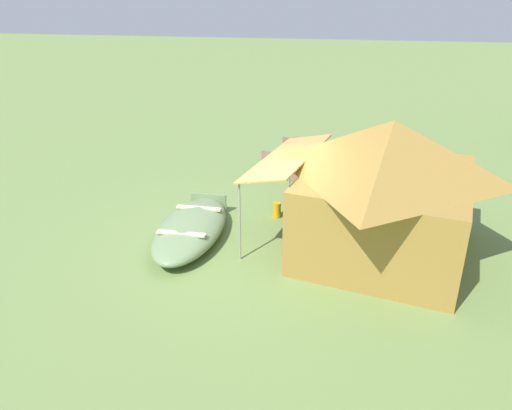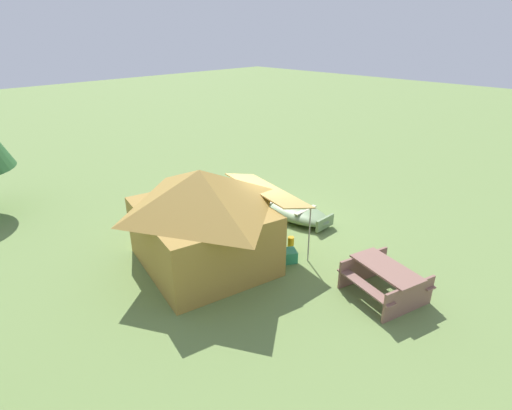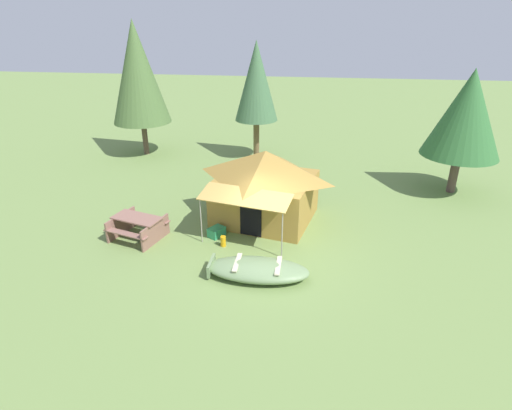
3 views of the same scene
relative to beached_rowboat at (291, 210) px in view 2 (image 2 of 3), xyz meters
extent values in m
plane|color=olive|center=(0.21, 1.22, -0.25)|extent=(80.00, 80.00, 0.00)
ellipsoid|color=#6E895B|center=(0.01, 0.00, -0.01)|extent=(2.96, 1.28, 0.48)
ellipsoid|color=#263020|center=(0.01, 0.00, 0.03)|extent=(2.73, 1.13, 0.17)
cube|color=beige|center=(0.61, 0.00, 0.19)|extent=(0.15, 0.96, 0.04)
cube|color=beige|center=(-0.58, 0.00, 0.19)|extent=(0.15, 0.96, 0.04)
cube|color=#6E895B|center=(-1.35, 0.01, 0.01)|extent=(0.08, 0.81, 0.36)
cube|color=olive|center=(-0.21, 3.77, 0.56)|extent=(3.84, 3.55, 1.62)
pyramid|color=olive|center=(-0.21, 3.77, 1.86)|extent=(4.15, 3.84, 0.98)
cube|color=black|center=(-0.53, 2.34, 0.43)|extent=(0.75, 0.20, 1.30)
cube|color=tan|center=(-0.64, 1.86, 1.42)|extent=(3.10, 1.62, 0.25)
cylinder|color=gray|center=(0.61, 1.14, 0.52)|extent=(0.04, 0.04, 1.54)
cylinder|color=gray|center=(-2.07, 1.75, 0.52)|extent=(0.04, 0.04, 1.54)
cube|color=#885F51|center=(-4.26, 1.72, 0.51)|extent=(1.76, 1.18, 0.04)
cube|color=#885F53|center=(-4.42, 1.14, 0.22)|extent=(1.63, 0.70, 0.04)
cube|color=#885F53|center=(-4.09, 2.30, 0.22)|extent=(1.63, 0.70, 0.04)
cube|color=#885F51|center=(-4.94, 1.92, 0.12)|extent=(0.46, 1.42, 0.73)
cube|color=#885F51|center=(-3.58, 1.53, 0.12)|extent=(0.46, 1.42, 0.73)
cube|color=#2D905E|center=(-1.68, 2.19, -0.09)|extent=(0.62, 0.67, 0.32)
cylinder|color=orange|center=(-1.32, 1.57, -0.07)|extent=(0.25, 0.25, 0.35)
camera|label=1|loc=(8.57, 2.86, 4.54)|focal=34.73mm
camera|label=2|loc=(-7.61, 9.23, 5.47)|focal=28.13mm
camera|label=3|loc=(1.30, -9.89, 6.68)|focal=29.10mm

